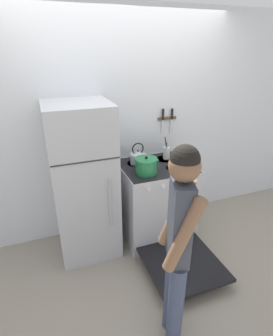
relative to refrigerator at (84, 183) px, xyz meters
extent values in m
plane|color=gray|center=(0.52, 0.32, -0.83)|extent=(14.00, 14.00, 0.00)
cube|color=silver|center=(0.52, 0.35, 0.44)|extent=(10.00, 0.06, 2.55)
cube|color=#B7BABF|center=(0.00, 0.00, 0.00)|extent=(0.63, 0.64, 1.67)
cube|color=#2D2D2D|center=(0.00, -0.32, 0.37)|extent=(0.62, 0.01, 0.01)
cylinder|color=#B2B5BA|center=(0.20, -0.33, -0.10)|extent=(0.02, 0.02, 0.53)
cube|color=silver|center=(0.82, -0.03, -0.37)|extent=(0.80, 0.70, 0.92)
cube|color=black|center=(0.82, -0.03, 0.07)|extent=(0.78, 0.68, 0.02)
cube|color=black|center=(0.82, -0.35, -0.38)|extent=(0.70, 0.05, 0.70)
cylinder|color=black|center=(0.64, -0.17, 0.08)|extent=(0.22, 0.22, 0.01)
cylinder|color=black|center=(1.00, -0.17, 0.08)|extent=(0.22, 0.22, 0.01)
cylinder|color=black|center=(0.64, 0.11, 0.08)|extent=(0.22, 0.22, 0.01)
cylinder|color=black|center=(1.00, 0.11, 0.08)|extent=(0.22, 0.22, 0.01)
cylinder|color=silver|center=(0.58, -0.39, 0.01)|extent=(0.04, 0.02, 0.04)
cylinder|color=silver|center=(0.74, -0.39, 0.01)|extent=(0.04, 0.02, 0.04)
cylinder|color=silver|center=(0.90, -0.39, 0.01)|extent=(0.04, 0.02, 0.04)
cylinder|color=silver|center=(1.06, -0.39, 0.01)|extent=(0.04, 0.02, 0.04)
cube|color=black|center=(0.82, -0.75, -0.72)|extent=(0.74, 0.74, 0.04)
cube|color=#99999E|center=(0.82, -0.12, -0.42)|extent=(0.66, 0.38, 0.01)
cylinder|color=#237A42|center=(0.64, -0.17, 0.16)|extent=(0.23, 0.23, 0.15)
cylinder|color=#237A42|center=(0.64, -0.17, 0.24)|extent=(0.24, 0.24, 0.02)
sphere|color=black|center=(0.64, -0.17, 0.26)|extent=(0.03, 0.03, 0.03)
cylinder|color=#237A42|center=(0.51, -0.17, 0.21)|extent=(0.03, 0.02, 0.02)
cylinder|color=#237A42|center=(0.76, -0.17, 0.21)|extent=(0.03, 0.02, 0.02)
cylinder|color=silver|center=(0.65, 0.11, 0.14)|extent=(0.18, 0.18, 0.11)
cone|color=silver|center=(0.65, 0.11, 0.21)|extent=(0.17, 0.17, 0.03)
sphere|color=black|center=(0.65, 0.11, 0.23)|extent=(0.02, 0.02, 0.02)
cone|color=silver|center=(0.74, 0.11, 0.15)|extent=(0.10, 0.03, 0.08)
torus|color=black|center=(0.65, 0.11, 0.26)|extent=(0.14, 0.01, 0.14)
cylinder|color=silver|center=(1.02, 0.12, 0.16)|extent=(0.08, 0.08, 0.14)
cylinder|color=#9E7547|center=(1.02, 0.13, 0.22)|extent=(0.05, 0.02, 0.22)
cylinder|color=#232326|center=(1.01, 0.11, 0.23)|extent=(0.04, 0.04, 0.24)
cylinder|color=#B2B5BA|center=(1.02, 0.12, 0.21)|extent=(0.05, 0.04, 0.20)
cylinder|color=#4C4C51|center=(1.01, 0.10, 0.20)|extent=(0.01, 0.02, 0.18)
cylinder|color=#38425B|center=(0.39, -1.36, -0.43)|extent=(0.12, 0.12, 0.80)
cylinder|color=#38425B|center=(0.44, -1.21, -0.43)|extent=(0.12, 0.12, 0.80)
cube|color=#383D47|center=(0.42, -1.28, 0.26)|extent=(0.19, 0.25, 0.60)
cylinder|color=brown|center=(0.38, -1.40, 0.26)|extent=(0.25, 0.15, 0.53)
cylinder|color=brown|center=(0.45, -1.16, 0.26)|extent=(0.25, 0.15, 0.53)
sphere|color=brown|center=(0.42, -1.28, 0.66)|extent=(0.19, 0.19, 0.19)
sphere|color=black|center=(0.42, -1.28, 0.71)|extent=(0.18, 0.18, 0.18)
cube|color=brown|center=(1.10, 0.31, 0.52)|extent=(0.24, 0.02, 0.03)
cube|color=silver|center=(1.04, 0.30, 0.44)|extent=(0.02, 0.00, 0.16)
cube|color=black|center=(1.04, 0.30, 0.58)|extent=(0.02, 0.02, 0.12)
cube|color=silver|center=(1.16, 0.30, 0.43)|extent=(0.03, 0.00, 0.18)
cube|color=black|center=(1.16, 0.30, 0.58)|extent=(0.02, 0.02, 0.11)
camera|label=1|loc=(-0.33, -2.48, 1.28)|focal=28.00mm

